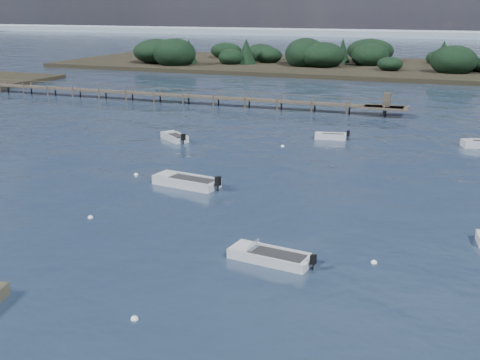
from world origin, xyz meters
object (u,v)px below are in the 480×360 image
at_px(tender_far_white, 330,137).
at_px(jetty, 186,96).
at_px(tender_far_grey, 174,138).
at_px(dinghy_mid_grey, 186,183).
at_px(dinghy_mid_white_a, 270,258).

xyz_separation_m(tender_far_white, jetty, (-22.54, 14.49, 0.82)).
bearing_deg(jetty, tender_far_grey, -66.75).
xyz_separation_m(tender_far_grey, dinghy_mid_grey, (7.66, -13.12, 0.01)).
height_order(tender_far_grey, tender_far_white, tender_far_grey).
height_order(tender_far_grey, dinghy_mid_white_a, tender_far_grey).
distance_m(tender_far_white, dinghy_mid_grey, 19.99).
bearing_deg(dinghy_mid_white_a, dinghy_mid_grey, 133.35).
xyz_separation_m(dinghy_mid_grey, dinghy_mid_white_a, (9.72, -10.30, -0.04)).
bearing_deg(jetty, dinghy_mid_grey, -63.89).
xyz_separation_m(dinghy_mid_white_a, jetty, (-26.15, 43.82, 0.85)).
distance_m(dinghy_mid_grey, dinghy_mid_white_a, 14.16).
xyz_separation_m(tender_far_grey, dinghy_mid_white_a, (17.39, -23.42, -0.03)).
bearing_deg(dinghy_mid_white_a, tender_far_white, 97.01).
relative_size(tender_far_white, dinghy_mid_grey, 0.64).
height_order(tender_far_white, dinghy_mid_white_a, tender_far_white).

